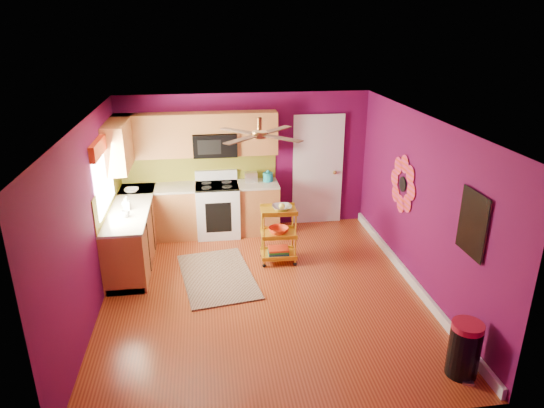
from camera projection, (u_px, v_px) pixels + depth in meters
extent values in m
plane|color=maroon|center=(263.00, 293.00, 7.00)|extent=(5.00, 5.00, 0.00)
cube|color=#5B0A3F|center=(246.00, 162.00, 8.87)|extent=(4.50, 0.04, 2.50)
cube|color=#5B0A3F|center=(296.00, 318.00, 4.24)|extent=(4.50, 0.04, 2.50)
cube|color=#5B0A3F|center=(90.00, 222.00, 6.26)|extent=(0.04, 5.00, 2.50)
cube|color=#5B0A3F|center=(420.00, 204.00, 6.85)|extent=(0.04, 5.00, 2.50)
cube|color=silver|center=(261.00, 121.00, 6.11)|extent=(4.50, 5.00, 0.04)
cube|color=white|center=(409.00, 278.00, 7.27)|extent=(0.05, 4.90, 0.14)
cube|color=#995829|center=(133.00, 234.00, 7.84)|extent=(0.60, 2.30, 0.90)
cube|color=#995829|center=(201.00, 211.00, 8.77)|extent=(2.80, 0.60, 0.90)
cube|color=beige|center=(130.00, 207.00, 7.67)|extent=(0.63, 2.30, 0.04)
cube|color=beige|center=(200.00, 186.00, 8.60)|extent=(2.80, 0.63, 0.04)
cube|color=black|center=(135.00, 256.00, 7.98)|extent=(0.54, 2.30, 0.10)
cube|color=black|center=(202.00, 231.00, 8.91)|extent=(2.80, 0.54, 0.10)
cube|color=white|center=(218.00, 210.00, 8.77)|extent=(0.76, 0.66, 0.92)
cube|color=black|center=(217.00, 186.00, 8.61)|extent=(0.76, 0.62, 0.03)
cube|color=white|center=(216.00, 175.00, 8.82)|extent=(0.76, 0.06, 0.18)
cube|color=black|center=(219.00, 218.00, 8.48)|extent=(0.45, 0.02, 0.55)
cube|color=#995829|center=(153.00, 136.00, 8.30)|extent=(1.32, 0.33, 0.75)
cube|color=#995829|center=(257.00, 133.00, 8.53)|extent=(0.72, 0.33, 0.75)
cube|color=#995829|center=(214.00, 122.00, 8.36)|extent=(0.76, 0.33, 0.34)
cube|color=#995829|center=(119.00, 144.00, 7.79)|extent=(0.33, 1.30, 0.75)
cube|color=black|center=(215.00, 144.00, 8.47)|extent=(0.76, 0.38, 0.40)
cube|color=olive|center=(199.00, 167.00, 8.77)|extent=(2.80, 0.01, 0.51)
cube|color=olive|center=(109.00, 191.00, 7.53)|extent=(0.01, 2.30, 0.51)
cube|color=white|center=(103.00, 175.00, 7.13)|extent=(0.03, 1.20, 1.00)
cube|color=red|center=(101.00, 144.00, 6.96)|extent=(0.08, 1.35, 0.22)
cube|color=white|center=(318.00, 171.00, 9.10)|extent=(0.85, 0.04, 2.05)
cube|color=white|center=(318.00, 171.00, 9.08)|extent=(0.95, 0.02, 2.15)
sphere|color=#BF8C3F|center=(335.00, 173.00, 9.10)|extent=(0.07, 0.07, 0.07)
cylinder|color=black|center=(403.00, 184.00, 7.37)|extent=(0.01, 0.24, 0.24)
cube|color=#166D92|center=(474.00, 224.00, 5.44)|extent=(0.03, 0.52, 0.72)
cube|color=black|center=(472.00, 224.00, 5.44)|extent=(0.01, 0.56, 0.76)
cylinder|color=#BF8C3F|center=(260.00, 124.00, 6.32)|extent=(0.06, 0.06, 0.16)
cylinder|color=#BF8C3F|center=(260.00, 135.00, 6.37)|extent=(0.20, 0.20, 0.08)
cube|color=#4C2D19|center=(277.00, 130.00, 6.66)|extent=(0.47, 0.47, 0.01)
cube|color=#4C2D19|center=(238.00, 131.00, 6.59)|extent=(0.47, 0.47, 0.01)
cube|color=#4C2D19|center=(241.00, 140.00, 6.09)|extent=(0.47, 0.47, 0.01)
cube|color=#4C2D19|center=(283.00, 139.00, 6.16)|extent=(0.47, 0.47, 0.01)
cube|color=black|center=(217.00, 276.00, 7.43)|extent=(1.28, 1.82, 0.02)
cylinder|color=gold|center=(264.00, 240.00, 7.55)|extent=(0.02, 0.02, 0.87)
cylinder|color=gold|center=(296.00, 239.00, 7.60)|extent=(0.02, 0.02, 0.87)
cylinder|color=gold|center=(262.00, 231.00, 7.87)|extent=(0.02, 0.02, 0.87)
cylinder|color=gold|center=(292.00, 230.00, 7.92)|extent=(0.02, 0.02, 0.87)
sphere|color=black|center=(264.00, 265.00, 7.71)|extent=(0.06, 0.06, 0.06)
sphere|color=black|center=(295.00, 264.00, 7.76)|extent=(0.06, 0.06, 0.06)
sphere|color=black|center=(262.00, 256.00, 8.03)|extent=(0.06, 0.06, 0.06)
sphere|color=black|center=(292.00, 254.00, 8.08)|extent=(0.06, 0.06, 0.06)
cube|color=gold|center=(279.00, 211.00, 7.59)|extent=(0.57, 0.43, 0.03)
cube|color=gold|center=(278.00, 234.00, 7.73)|extent=(0.57, 0.43, 0.03)
cube|color=gold|center=(278.00, 255.00, 7.86)|extent=(0.57, 0.43, 0.03)
imported|color=beige|center=(282.00, 208.00, 7.58)|extent=(0.32, 0.32, 0.08)
sphere|color=yellow|center=(282.00, 206.00, 7.57)|extent=(0.10, 0.10, 0.10)
imported|color=red|center=(278.00, 230.00, 7.71)|extent=(0.33, 0.33, 0.10)
cube|color=navy|center=(278.00, 253.00, 7.85)|extent=(0.33, 0.26, 0.04)
cube|color=#267233|center=(278.00, 251.00, 7.84)|extent=(0.33, 0.26, 0.04)
cube|color=red|center=(278.00, 249.00, 7.82)|extent=(0.33, 0.26, 0.03)
cylinder|color=black|center=(464.00, 352.00, 5.30)|extent=(0.44, 0.44, 0.59)
cylinder|color=#A91831|center=(468.00, 326.00, 5.19)|extent=(0.34, 0.34, 0.07)
cube|color=beige|center=(468.00, 383.00, 5.25)|extent=(0.13, 0.10, 0.03)
cylinder|color=teal|center=(268.00, 177.00, 8.79)|extent=(0.18, 0.18, 0.16)
sphere|color=teal|center=(268.00, 172.00, 8.75)|extent=(0.06, 0.06, 0.06)
cube|color=beige|center=(251.00, 177.00, 8.75)|extent=(0.22, 0.15, 0.18)
imported|color=#EA3F72|center=(127.00, 203.00, 7.46)|extent=(0.09, 0.10, 0.21)
imported|color=white|center=(125.00, 203.00, 7.57)|extent=(0.12, 0.12, 0.15)
imported|color=white|center=(132.00, 190.00, 8.25)|extent=(0.24, 0.24, 0.06)
imported|color=white|center=(125.00, 214.00, 7.21)|extent=(0.12, 0.12, 0.10)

